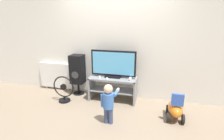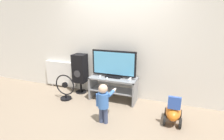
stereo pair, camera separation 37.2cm
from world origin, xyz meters
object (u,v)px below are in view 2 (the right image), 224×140
game_console (130,79)px  television (114,64)px  remote_secondary (107,79)px  speaker_tower (80,69)px  radiator (61,74)px  child (104,100)px  remote_primary (100,77)px  ride_on_toy (173,111)px  floor_fan (65,88)px

game_console → television: bearing=167.4°
television → game_console: (0.40, -0.09, -0.27)m
television → remote_secondary: 0.35m
game_console → speaker_tower: (-1.31, 0.18, 0.05)m
radiator → child: bearing=-33.7°
remote_primary → speaker_tower: (-0.63, 0.18, 0.06)m
ride_on_toy → remote_secondary: bearing=166.9°
floor_fan → ride_on_toy: (2.36, -0.11, -0.06)m
speaker_tower → floor_fan: bearing=-104.8°
remote_secondary → ride_on_toy: size_ratio=0.24×
television → child: size_ratio=1.36×
remote_secondary → child: 0.82m
television → remote_primary: bearing=-161.8°
speaker_tower → radiator: bearing=169.6°
floor_fan → radiator: bearing=132.3°
game_console → child: child is taller
game_console → remote_primary: size_ratio=1.23×
game_console → ride_on_toy: game_console is taller
remote_secondary → ride_on_toy: 1.48m
speaker_tower → radiator: size_ratio=1.10×
remote_primary → child: size_ratio=0.18×
remote_primary → ride_on_toy: bearing=-14.2°
speaker_tower → floor_fan: speaker_tower is taller
game_console → ride_on_toy: size_ratio=0.29×
child → radiator: size_ratio=0.83×
television → game_console: size_ratio=6.12×
remote_secondary → floor_fan: size_ratio=0.22×
remote_secondary → radiator: 1.56m
game_console → child: 0.91m
speaker_tower → ride_on_toy: size_ratio=1.76×
child → floor_fan: bearing=154.9°
game_console → floor_fan: 1.50m
television → child: television is taller
floor_fan → remote_primary: bearing=21.5°
television → child: 1.05m
television → child: (0.16, -0.95, -0.40)m
remote_primary → remote_secondary: same height
television → radiator: bearing=172.4°
speaker_tower → child: bearing=-44.1°
game_console → remote_secondary: 0.49m
ride_on_toy → floor_fan: bearing=177.3°
speaker_tower → radiator: 0.72m
child → floor_fan: (-1.20, 0.56, -0.17)m
game_console → floor_fan: (-1.44, -0.30, -0.30)m
game_console → remote_secondary: game_console is taller
remote_primary → speaker_tower: bearing=163.5°
ride_on_toy → game_console: bearing=155.8°
child → floor_fan: size_ratio=1.23×
remote_secondary → radiator: bearing=165.5°
remote_secondary → game_console: bearing=10.2°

